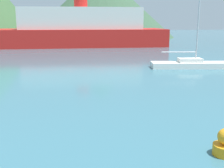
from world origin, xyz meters
The scene contains 3 objects.
sailboat_inner centered at (9.96, 24.16, 0.41)m, with size 6.95×2.92×10.14m.
ferry_distant centered at (2.75, 47.97, 2.68)m, with size 27.49×10.38×7.69m.
hill_central centered at (10.25, 74.11, 8.19)m, with size 37.17×37.17×16.37m.
Camera 1 is at (-1.77, 1.50, 4.10)m, focal length 45.00 mm.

